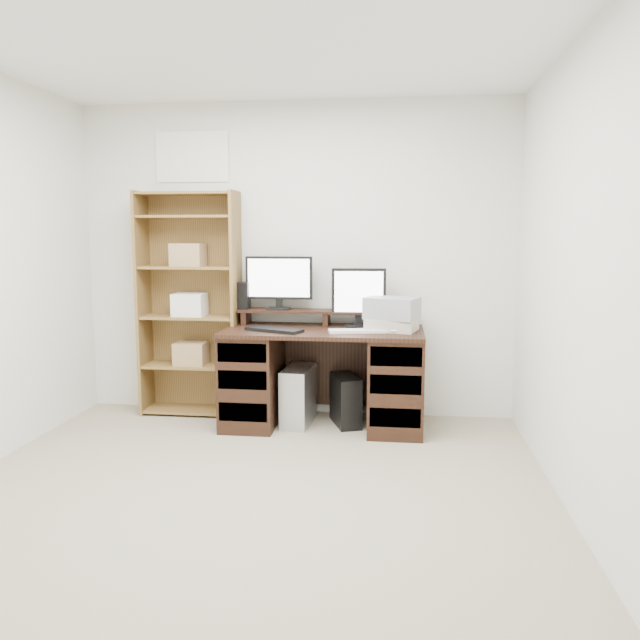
% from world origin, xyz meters
% --- Properties ---
extents(room, '(3.54, 4.04, 2.54)m').
position_xyz_m(room, '(-0.00, 0.00, 1.25)').
color(room, tan).
rests_on(room, ground).
extents(desk, '(1.50, 0.70, 0.75)m').
position_xyz_m(desk, '(0.27, 1.64, 0.39)').
color(desk, black).
rests_on(desk, ground).
extents(riser_shelf, '(1.40, 0.22, 0.12)m').
position_xyz_m(riser_shelf, '(0.27, 1.85, 0.84)').
color(riser_shelf, black).
rests_on(riser_shelf, desk).
extents(monitor_wide, '(0.53, 0.14, 0.42)m').
position_xyz_m(monitor_wide, '(-0.11, 1.85, 1.10)').
color(monitor_wide, black).
rests_on(monitor_wide, riser_shelf).
extents(monitor_small, '(0.42, 0.16, 0.45)m').
position_xyz_m(monitor_small, '(0.53, 1.78, 1.00)').
color(monitor_small, black).
rests_on(monitor_small, desk).
extents(speaker, '(0.09, 0.09, 0.22)m').
position_xyz_m(speaker, '(-0.39, 1.84, 0.98)').
color(speaker, black).
rests_on(speaker, riser_shelf).
extents(keyboard_black, '(0.46, 0.31, 0.02)m').
position_xyz_m(keyboard_black, '(-0.08, 1.49, 0.76)').
color(keyboard_black, black).
rests_on(keyboard_black, desk).
extents(keyboard_white, '(0.45, 0.22, 0.02)m').
position_xyz_m(keyboard_white, '(0.54, 1.53, 0.76)').
color(keyboard_white, silver).
rests_on(keyboard_white, desk).
extents(mouse, '(0.10, 0.08, 0.04)m').
position_xyz_m(mouse, '(0.82, 1.52, 0.77)').
color(mouse, silver).
rests_on(mouse, desk).
extents(printer, '(0.41, 0.35, 0.09)m').
position_xyz_m(printer, '(0.79, 1.64, 0.79)').
color(printer, '#B5AE9E').
rests_on(printer, desk).
extents(basket, '(0.44, 0.37, 0.16)m').
position_xyz_m(basket, '(0.79, 1.64, 0.92)').
color(basket, '#909499').
rests_on(basket, printer).
extents(tower_silver, '(0.23, 0.46, 0.44)m').
position_xyz_m(tower_silver, '(0.08, 1.66, 0.22)').
color(tower_silver, '#ADAFB4').
rests_on(tower_silver, ground).
extents(tower_black, '(0.28, 0.42, 0.38)m').
position_xyz_m(tower_black, '(0.44, 1.69, 0.19)').
color(tower_black, black).
rests_on(tower_black, ground).
extents(bookshelf, '(0.80, 0.30, 1.80)m').
position_xyz_m(bookshelf, '(-0.83, 1.86, 0.92)').
color(bookshelf, olive).
rests_on(bookshelf, ground).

